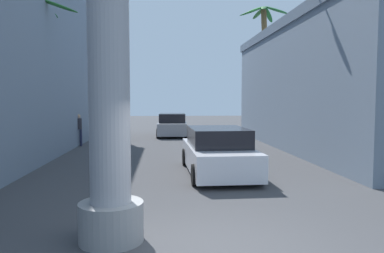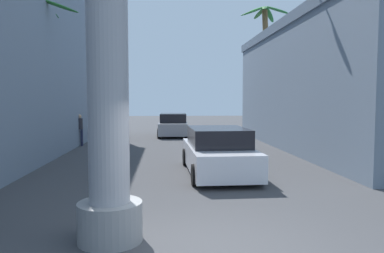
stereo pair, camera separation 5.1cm
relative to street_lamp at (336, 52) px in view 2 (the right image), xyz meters
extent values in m
plane|color=#424244|center=(-5.88, 1.66, -4.35)|extent=(85.48, 85.48, 0.00)
cube|color=slate|center=(3.49, 4.37, -1.35)|extent=(8.77, 17.62, 6.00)
cube|color=slate|center=(3.49, 4.37, 1.90)|extent=(8.95, 17.97, 0.50)
cylinder|color=gray|center=(-7.67, -7.78, -4.00)|extent=(1.14, 1.14, 0.70)
cylinder|color=#59595E|center=(0.39, 0.00, -0.76)|extent=(0.16, 0.16, 7.18)
cylinder|color=black|center=(-5.89, -0.21, -4.03)|extent=(0.24, 0.65, 0.64)
cylinder|color=black|center=(-4.00, -0.17, -4.03)|extent=(0.24, 0.65, 0.64)
cylinder|color=black|center=(-5.81, -3.65, -4.03)|extent=(0.24, 0.65, 0.64)
cylinder|color=black|center=(-3.92, -3.60, -4.03)|extent=(0.24, 0.65, 0.64)
cube|color=silver|center=(-4.91, -1.91, -3.79)|extent=(2.11, 4.96, 0.80)
cube|color=black|center=(-4.91, -1.91, -3.09)|extent=(1.89, 2.74, 0.60)
cylinder|color=black|center=(-6.95, 13.04, -4.03)|extent=(0.24, 0.65, 0.64)
cylinder|color=black|center=(-5.14, 12.98, -4.03)|extent=(0.24, 0.65, 0.64)
cylinder|color=black|center=(-7.05, 10.00, -4.03)|extent=(0.24, 0.65, 0.64)
cylinder|color=black|center=(-5.24, 9.94, -4.03)|extent=(0.24, 0.65, 0.64)
cube|color=#99999E|center=(-6.10, 11.49, -3.79)|extent=(2.06, 4.42, 0.80)
cube|color=black|center=(-6.10, 11.49, -3.09)|extent=(1.84, 2.45, 0.60)
cylinder|color=brown|center=(0.60, 11.98, 0.09)|extent=(0.73, 0.83, 8.89)
ellipsoid|color=#27682D|center=(1.27, 11.73, 4.37)|extent=(1.77, 0.52, 0.62)
ellipsoid|color=#23692D|center=(0.88, 12.55, 4.27)|extent=(1.22, 1.56, 0.93)
ellipsoid|color=#30662D|center=(0.19, 12.68, 4.39)|extent=(0.72, 1.79, 0.58)
ellipsoid|color=#276D2D|center=(-0.45, 12.16, 4.38)|extent=(1.76, 1.01, 0.59)
ellipsoid|color=#29792D|center=(-0.34, 11.28, 4.34)|extent=(1.60, 1.30, 0.73)
ellipsoid|color=#2D642D|center=(0.10, 10.96, 4.37)|extent=(0.88, 1.77, 0.65)
ellipsoid|color=#20662D|center=(0.98, 11.15, 4.32)|extent=(1.40, 1.50, 0.80)
cylinder|color=brown|center=(-11.84, 1.02, -1.13)|extent=(0.46, 0.46, 6.44)
ellipsoid|color=#29742D|center=(-10.97, 1.16, 1.92)|extent=(1.78, 0.60, 0.65)
ellipsoid|color=#1E5F2D|center=(-11.58, 1.89, 1.94)|extent=(0.88, 1.79, 0.58)
ellipsoid|color=#326B2D|center=(-12.52, 1.64, 1.85)|extent=(1.48, 1.39, 0.86)
ellipsoid|color=#2A762D|center=(-12.65, 0.62, 1.85)|extent=(1.65, 1.10, 0.87)
ellipsoid|color=#23632D|center=(-11.75, 0.15, 1.80)|extent=(0.55, 1.65, 0.99)
cylinder|color=brown|center=(0.34, 3.48, -1.35)|extent=(0.46, 0.60, 6.02)
ellipsoid|color=#2F6E2D|center=(0.83, 3.50, 1.45)|extent=(1.21, 0.48, 0.76)
ellipsoid|color=#216C2D|center=(0.43, 4.17, 1.48)|extent=(0.78, 1.26, 0.68)
ellipsoid|color=#256D2D|center=(-0.31, 3.97, 1.48)|extent=(1.17, 1.04, 0.68)
ellipsoid|color=#2E772D|center=(-0.38, 3.25, 1.45)|extent=(1.20, 0.89, 0.76)
ellipsoid|color=#295C2D|center=(0.28, 2.92, 1.49)|extent=(0.52, 1.26, 0.67)
cylinder|color=#1E233F|center=(-11.19, 6.24, -3.89)|extent=(0.14, 0.14, 0.91)
cylinder|color=#1E233F|center=(-11.39, 6.24, -3.89)|extent=(0.14, 0.14, 0.91)
cylinder|color=#26262D|center=(-11.29, 6.24, -3.14)|extent=(0.35, 0.35, 0.59)
sphere|color=tan|center=(-11.29, 6.24, -2.74)|extent=(0.22, 0.22, 0.22)
camera|label=1|loc=(-6.75, -14.34, -1.85)|focal=35.00mm
camera|label=2|loc=(-6.70, -14.34, -1.85)|focal=35.00mm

